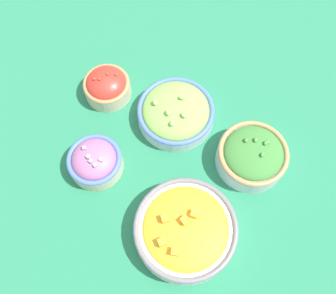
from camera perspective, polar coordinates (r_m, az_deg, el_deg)
The scene contains 6 objects.
ground_plane at distance 0.89m, azimuth 0.00°, elevation -0.77°, with size 3.00×3.00×0.00m, color #23704C.
bowl_lettuce at distance 0.90m, azimuth 1.19°, elevation 5.36°, with size 0.19×0.19×0.07m.
bowl_broccoli at distance 0.87m, azimuth 12.70°, elevation -1.24°, with size 0.16×0.16×0.08m.
bowl_red_onion at distance 0.86m, azimuth -11.09°, elevation -2.10°, with size 0.12×0.12×0.08m.
bowl_squash at distance 0.80m, azimuth 2.66°, elevation -12.43°, with size 0.22×0.22×0.08m.
bowl_cherry_tomatoes at distance 0.95m, azimuth -9.30°, elevation 9.20°, with size 0.12×0.12×0.08m.
Camera 1 is at (-0.26, 0.22, 0.82)m, focal length 40.00 mm.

